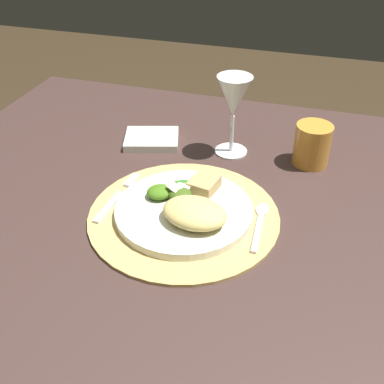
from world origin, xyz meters
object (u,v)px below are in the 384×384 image
fork (115,199)px  spoon (260,219)px  dinner_plate (184,211)px  amber_tumbler (312,145)px  dining_table (207,255)px  napkin (152,139)px  wine_glass (231,99)px

fork → spoon: bearing=4.2°
dinner_plate → amber_tumbler: 0.32m
fork → dining_table: bearing=20.3°
napkin → spoon: bearing=-36.9°
spoon → wine_glass: (-0.11, 0.22, 0.11)m
spoon → amber_tumbler: (0.06, 0.23, 0.04)m
dining_table → wine_glass: bearing=91.5°
spoon → amber_tumbler: 0.24m
dining_table → wine_glass: wine_glass is taller
dinner_plate → amber_tumbler: (0.20, 0.25, 0.03)m
spoon → wine_glass: 0.27m
fork → wine_glass: (0.16, 0.24, 0.11)m
dinner_plate → fork: (-0.13, 0.00, -0.00)m
dining_table → fork: 0.23m
dinner_plate → wine_glass: size_ratio=1.41×
dining_table → napkin: bearing=136.2°
wine_glass → amber_tumbler: size_ratio=1.97×
dining_table → amber_tumbler: 0.31m
dinner_plate → fork: dinner_plate is taller
dinner_plate → spoon: (0.13, 0.02, -0.00)m
spoon → wine_glass: wine_glass is taller
fork → napkin: size_ratio=1.38×
dinner_plate → napkin: (-0.15, 0.24, -0.01)m
dinner_plate → wine_glass: (0.02, 0.25, 0.11)m
amber_tumbler → napkin: bearing=-177.7°
dining_table → dinner_plate: dinner_plate is taller
fork → spoon: size_ratio=1.20×
dinner_plate → spoon: size_ratio=1.80×
fork → dinner_plate: bearing=-1.3°
spoon → napkin: (-0.28, 0.21, -0.00)m
fork → wine_glass: wine_glass is taller
dining_table → spoon: (0.10, -0.04, 0.15)m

